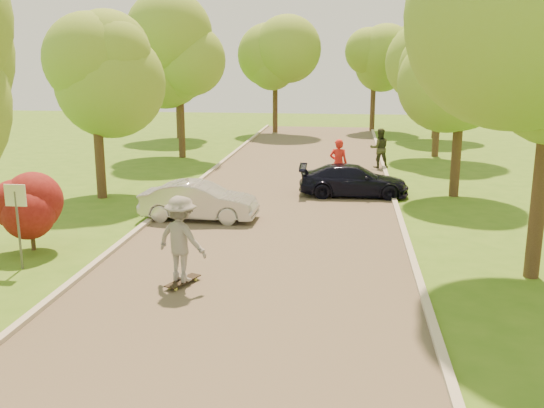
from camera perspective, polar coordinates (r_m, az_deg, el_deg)
The scene contains 20 objects.
ground at distance 11.14m, azimuth -5.67°, elevation -14.17°, with size 100.00×100.00×0.00m, color #3B6B19.
road at distance 18.49m, azimuth -0.19°, elevation -2.72°, with size 8.00×60.00×0.01m, color #4C4438.
curb_left at distance 19.40m, azimuth -12.15°, elevation -2.09°, with size 0.18×60.00×0.12m, color #B2AD9E.
curb_right at distance 18.41m, azimuth 12.42°, elevation -2.93°, with size 0.18×60.00×0.12m, color #B2AD9E.
street_sign at distance 16.23m, azimuth -22.91°, elevation -0.40°, with size 0.55×0.06×2.17m.
red_shrub at distance 17.85m, azimuth -21.80°, elevation -0.66°, with size 1.70×1.70×1.95m.
tree_l_midb at distance 23.45m, azimuth -15.96°, elevation 11.56°, with size 4.30×4.20×6.62m.
tree_l_far at distance 32.78m, azimuth -8.38°, elevation 13.86°, with size 4.92×4.80×7.79m.
tree_r_midb at distance 24.00m, azimuth 17.96°, elevation 12.16°, with size 4.51×4.40×7.01m.
tree_r_far at distance 33.98m, azimuth 16.07°, elevation 14.09°, with size 5.33×5.20×8.34m.
tree_bg_a at distance 41.13m, azimuth -8.64°, elevation 13.52°, with size 5.12×5.00×7.72m.
tree_bg_b at distance 42.03m, azimuth 15.77°, elevation 13.48°, with size 5.12×5.00×7.95m.
tree_bg_c at distance 43.90m, azimuth 0.59°, elevation 13.27°, with size 4.92×4.80×7.33m.
tree_bg_d at distance 45.65m, azimuth 9.91°, elevation 13.45°, with size 5.12×5.00×7.72m.
silver_sedan at distance 20.00m, azimuth -6.88°, elevation 0.28°, with size 1.33×3.82×1.26m, color #B2B3B7.
dark_sedan at distance 23.57m, azimuth 7.67°, elevation 2.21°, with size 1.70×4.19×1.22m, color black.
longboard at distance 14.41m, azimuth -8.39°, elevation -7.18°, with size 0.68×1.06×0.12m.
skateboarder at distance 14.08m, azimuth -8.53°, elevation -3.27°, with size 1.30×0.75×2.01m, color gray.
person_striped at distance 24.97m, azimuth 6.26°, elevation 3.81°, with size 0.73×0.48×2.01m, color red.
person_olive at distance 29.94m, azimuth 10.07°, elevation 5.19°, with size 0.93×0.73×1.92m, color #303721.
Camera 1 is at (2.29, -9.61, 5.15)m, focal length 40.00 mm.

